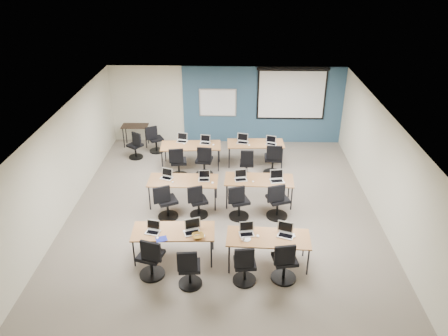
{
  "coord_description": "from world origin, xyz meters",
  "views": [
    {
      "loc": [
        0.29,
        -9.9,
        6.3
      ],
      "look_at": [
        0.02,
        0.4,
        1.0
      ],
      "focal_mm": 35.0,
      "sensor_mm": 36.0,
      "label": 1
    }
  ],
  "objects_px": {
    "task_chair_5": "(198,204)",
    "task_chair_8": "(178,165)",
    "laptop_6": "(241,177)",
    "laptop_8": "(182,139)",
    "laptop_0": "(153,229)",
    "spare_chair_b": "(136,147)",
    "laptop_2": "(247,231)",
    "laptop_1": "(192,229)",
    "task_chair_11": "(273,162)",
    "training_table_mid_left": "(183,181)",
    "laptop_4": "(167,176)",
    "training_table_mid_right": "(259,181)",
    "whiteboard": "(218,103)",
    "laptop_11": "(271,142)",
    "task_chair_4": "(166,204)",
    "training_table_back_right": "(256,144)",
    "task_chair_9": "(204,163)",
    "task_chair_2": "(245,268)",
    "task_chair_7": "(277,203)",
    "task_chair_1": "(189,271)",
    "laptop_7": "(277,178)",
    "laptop_5": "(204,177)",
    "spare_chair_a": "(155,141)",
    "task_chair_6": "(238,204)",
    "training_table_back_left": "(191,146)",
    "projector_screen": "(292,91)",
    "task_chair_10": "(247,166)",
    "training_table_front_left": "(174,232)",
    "task_chair_0": "(151,261)",
    "training_table_front_right": "(268,239)",
    "laptop_9": "(205,141)",
    "utility_table": "(135,128)",
    "laptop_10": "(243,140)"
  },
  "relations": [
    {
      "from": "spare_chair_b",
      "to": "laptop_4",
      "type": "bearing_deg",
      "value": -25.55
    },
    {
      "from": "laptop_4",
      "to": "task_chair_5",
      "type": "height_order",
      "value": "laptop_4"
    },
    {
      "from": "training_table_mid_right",
      "to": "task_chair_6",
      "type": "xyz_separation_m",
      "value": [
        -0.55,
        -0.77,
        -0.27
      ]
    },
    {
      "from": "laptop_1",
      "to": "task_chair_11",
      "type": "bearing_deg",
      "value": 43.52
    },
    {
      "from": "task_chair_7",
      "to": "task_chair_9",
      "type": "distance_m",
      "value": 3.01
    },
    {
      "from": "training_table_mid_right",
      "to": "spare_chair_b",
      "type": "height_order",
      "value": "spare_chair_b"
    },
    {
      "from": "task_chair_9",
      "to": "laptop_10",
      "type": "xyz_separation_m",
      "value": [
        1.16,
        0.9,
        0.38
      ]
    },
    {
      "from": "laptop_6",
      "to": "projector_screen",
      "type": "bearing_deg",
      "value": 54.96
    },
    {
      "from": "whiteboard",
      "to": "training_table_mid_left",
      "type": "xyz_separation_m",
      "value": [
        -0.76,
        -4.22,
        -0.76
      ]
    },
    {
      "from": "task_chair_10",
      "to": "laptop_1",
      "type": "bearing_deg",
      "value": -107.39
    },
    {
      "from": "whiteboard",
      "to": "laptop_11",
      "type": "height_order",
      "value": "whiteboard"
    },
    {
      "from": "task_chair_8",
      "to": "task_chair_11",
      "type": "xyz_separation_m",
      "value": [
        2.85,
        0.24,
        0.02
      ]
    },
    {
      "from": "training_table_front_left",
      "to": "task_chair_0",
      "type": "bearing_deg",
      "value": -123.7
    },
    {
      "from": "training_table_front_left",
      "to": "training_table_back_right",
      "type": "relative_size",
      "value": 1.02
    },
    {
      "from": "training_table_mid_left",
      "to": "task_chair_11",
      "type": "distance_m",
      "value": 3.08
    },
    {
      "from": "task_chair_9",
      "to": "spare_chair_b",
      "type": "relative_size",
      "value": 1.06
    },
    {
      "from": "laptop_5",
      "to": "spare_chair_a",
      "type": "bearing_deg",
      "value": 116.74
    },
    {
      "from": "spare_chair_b",
      "to": "laptop_9",
      "type": "bearing_deg",
      "value": 27.84
    },
    {
      "from": "task_chair_10",
      "to": "task_chair_9",
      "type": "bearing_deg",
      "value": 177.35
    },
    {
      "from": "task_chair_0",
      "to": "laptop_11",
      "type": "distance_m",
      "value": 6.09
    },
    {
      "from": "training_table_back_right",
      "to": "spare_chair_a",
      "type": "xyz_separation_m",
      "value": [
        -3.34,
        0.8,
        -0.29
      ]
    },
    {
      "from": "laptop_6",
      "to": "task_chair_11",
      "type": "height_order",
      "value": "task_chair_11"
    },
    {
      "from": "training_table_mid_right",
      "to": "training_table_back_right",
      "type": "height_order",
      "value": "same"
    },
    {
      "from": "training_table_front_left",
      "to": "training_table_mid_right",
      "type": "relative_size",
      "value": 0.98
    },
    {
      "from": "projector_screen",
      "to": "training_table_back_right",
      "type": "relative_size",
      "value": 1.36
    },
    {
      "from": "task_chair_4",
      "to": "task_chair_5",
      "type": "relative_size",
      "value": 1.05
    },
    {
      "from": "task_chair_1",
      "to": "laptop_7",
      "type": "height_order",
      "value": "laptop_7"
    },
    {
      "from": "task_chair_4",
      "to": "projector_screen",
      "type": "bearing_deg",
      "value": 28.74
    },
    {
      "from": "training_table_front_right",
      "to": "spare_chair_b",
      "type": "distance_m",
      "value": 6.59
    },
    {
      "from": "task_chair_8",
      "to": "laptop_2",
      "type": "bearing_deg",
      "value": -72.15
    },
    {
      "from": "task_chair_5",
      "to": "spare_chair_b",
      "type": "height_order",
      "value": "task_chair_5"
    },
    {
      "from": "training_table_mid_left",
      "to": "utility_table",
      "type": "height_order",
      "value": "utility_table"
    },
    {
      "from": "laptop_7",
      "to": "spare_chair_a",
      "type": "xyz_separation_m",
      "value": [
        -3.8,
        3.23,
        -0.4
      ]
    },
    {
      "from": "whiteboard",
      "to": "training_table_back_left",
      "type": "distance_m",
      "value": 2.25
    },
    {
      "from": "training_table_front_right",
      "to": "task_chair_1",
      "type": "relative_size",
      "value": 1.83
    },
    {
      "from": "laptop_0",
      "to": "spare_chair_b",
      "type": "bearing_deg",
      "value": 118.75
    },
    {
      "from": "laptop_7",
      "to": "whiteboard",
      "type": "bearing_deg",
      "value": 104.43
    },
    {
      "from": "laptop_11",
      "to": "laptop_4",
      "type": "bearing_deg",
      "value": -124.34
    },
    {
      "from": "task_chair_5",
      "to": "task_chair_8",
      "type": "relative_size",
      "value": 0.95
    },
    {
      "from": "laptop_6",
      "to": "laptop_8",
      "type": "relative_size",
      "value": 0.97
    },
    {
      "from": "training_table_back_right",
      "to": "training_table_back_left",
      "type": "bearing_deg",
      "value": -175.95
    },
    {
      "from": "training_table_mid_left",
      "to": "laptop_4",
      "type": "height_order",
      "value": "laptop_4"
    },
    {
      "from": "laptop_0",
      "to": "spare_chair_b",
      "type": "xyz_separation_m",
      "value": [
        -1.47,
        5.12,
        -0.4
      ]
    },
    {
      "from": "laptop_4",
      "to": "task_chair_11",
      "type": "bearing_deg",
      "value": 48.4
    },
    {
      "from": "task_chair_2",
      "to": "task_chair_7",
      "type": "bearing_deg",
      "value": 64.79
    },
    {
      "from": "laptop_11",
      "to": "training_table_front_left",
      "type": "bearing_deg",
      "value": -99.79
    },
    {
      "from": "whiteboard",
      "to": "task_chair_6",
      "type": "height_order",
      "value": "whiteboard"
    },
    {
      "from": "laptop_11",
      "to": "task_chair_1",
      "type": "bearing_deg",
      "value": -92.12
    },
    {
      "from": "task_chair_5",
      "to": "training_table_back_right",
      "type": "bearing_deg",
      "value": 42.7
    },
    {
      "from": "training_table_front_left",
      "to": "laptop_11",
      "type": "relative_size",
      "value": 5.74
    }
  ]
}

